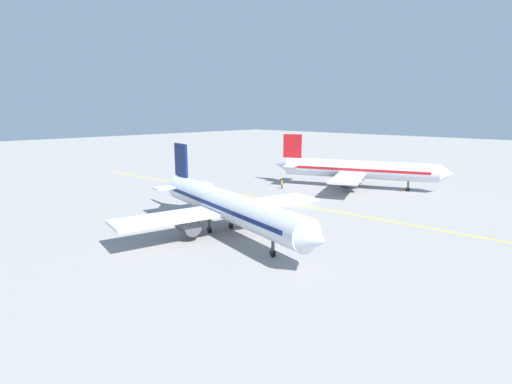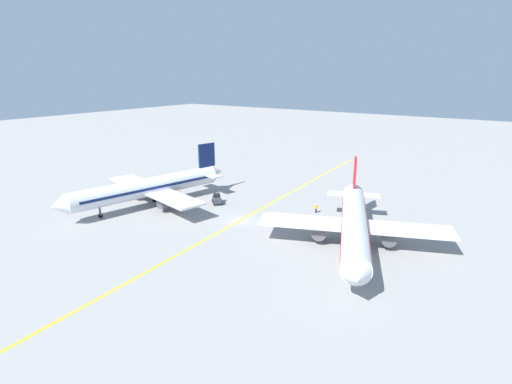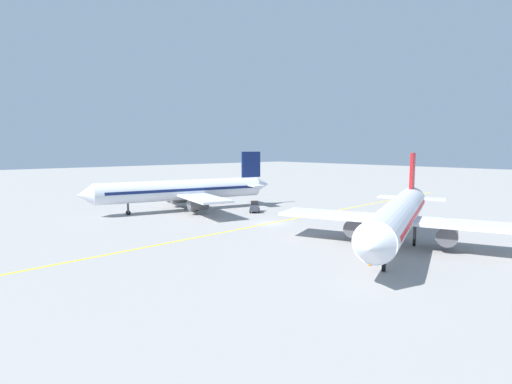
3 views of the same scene
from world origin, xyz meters
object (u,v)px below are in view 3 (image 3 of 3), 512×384
Objects in this scene: baggage_tug_dark at (255,207)px; ground_crew_worker at (365,217)px; traffic_cone_near_nose at (370,263)px; traffic_cone_mid_apron at (222,203)px; airplane_adjacent_stand at (185,190)px; airplane_at_gate at (399,215)px.

ground_crew_worker is (-18.57, -6.08, 0.01)m from baggage_tug_dark.
traffic_cone_near_nose is 46.11m from traffic_cone_mid_apron.
ground_crew_worker is at bearing -55.64° from traffic_cone_near_nose.
ground_crew_worker is 23.12m from traffic_cone_near_nose.
ground_crew_worker reaches higher than traffic_cone_mid_apron.
airplane_adjacent_stand is 41.70m from traffic_cone_near_nose.
ground_crew_worker is at bearing -42.84° from airplane_at_gate.
airplane_adjacent_stand is 13.03m from baggage_tug_dark.
ground_crew_worker reaches higher than traffic_cone_near_nose.
baggage_tug_dark is 5.87× the size of traffic_cone_near_nose.
airplane_at_gate is 39.58m from airplane_adjacent_stand.
baggage_tug_dark is at bearing -139.54° from airplane_adjacent_stand.
traffic_cone_near_nose is at bearing 173.44° from airplane_adjacent_stand.
traffic_cone_mid_apron is (41.75, -6.09, -3.43)m from airplane_at_gate.
airplane_at_gate is 10.55× the size of baggage_tug_dark.
baggage_tug_dark is 34.19m from traffic_cone_near_nose.
airplane_at_gate is at bearing 171.86° from baggage_tug_dark.
traffic_cone_near_nose is at bearing 102.31° from airplane_at_gate.
airplane_at_gate is 61.89× the size of traffic_cone_mid_apron.
baggage_tug_dark reaches higher than traffic_cone_mid_apron.
baggage_tug_dark reaches higher than ground_crew_worker.
airplane_at_gate reaches higher than baggage_tug_dark.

